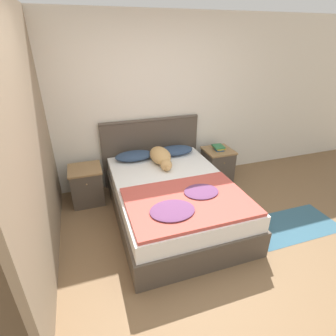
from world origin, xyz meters
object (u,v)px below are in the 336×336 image
object	(u,v)px
pillow_right	(175,150)
bed	(173,200)
dog	(161,157)
nightstand_left	(87,185)
pillow_left	(134,156)
nightstand_right	(217,165)
book_stack	(218,148)

from	to	relation	value
pillow_right	bed	bearing A→B (deg)	-111.44
bed	dog	bearing A→B (deg)	87.94
bed	dog	xyz separation A→B (m)	(0.02, 0.60, 0.37)
nightstand_left	pillow_right	size ratio (longest dim) A/B	0.94
pillow_left	dog	world-z (taller)	dog
bed	pillow_left	world-z (taller)	pillow_left
nightstand_right	book_stack	world-z (taller)	book_stack
book_stack	pillow_left	bearing A→B (deg)	177.43
nightstand_left	book_stack	bearing A→B (deg)	0.27
pillow_right	book_stack	world-z (taller)	pillow_right
nightstand_left	dog	bearing A→B (deg)	-8.50
pillow_left	book_stack	distance (m)	1.39
pillow_left	pillow_right	size ratio (longest dim) A/B	1.00
nightstand_right	dog	xyz separation A→B (m)	(-1.04, -0.16, 0.37)
dog	bed	bearing A→B (deg)	-92.06
pillow_right	nightstand_right	bearing A→B (deg)	-5.61
nightstand_left	pillow_left	size ratio (longest dim) A/B	0.94
dog	nightstand_right	bearing A→B (deg)	8.85
bed	book_stack	xyz separation A→B (m)	(1.06, 0.77, 0.31)
nightstand_left	nightstand_right	size ratio (longest dim) A/B	1.00
book_stack	nightstand_right	bearing A→B (deg)	-90.80
pillow_right	dog	size ratio (longest dim) A/B	0.79
bed	pillow_left	size ratio (longest dim) A/B	3.59
dog	book_stack	world-z (taller)	dog
nightstand_right	book_stack	size ratio (longest dim) A/B	2.55
bed	book_stack	size ratio (longest dim) A/B	9.73
pillow_left	nightstand_left	bearing A→B (deg)	-174.39
dog	pillow_right	bearing A→B (deg)	37.57
dog	book_stack	bearing A→B (deg)	9.38
bed	dog	size ratio (longest dim) A/B	2.85
dog	book_stack	size ratio (longest dim) A/B	3.42
nightstand_left	pillow_left	distance (m)	0.81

